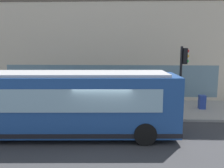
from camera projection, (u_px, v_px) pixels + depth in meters
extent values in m
plane|color=#38383A|center=(104.00, 138.00, 11.67)|extent=(120.00, 120.00, 0.00)
cube|color=#9E9991|center=(109.00, 109.00, 16.68)|extent=(4.96, 40.00, 0.15)
cube|color=beige|center=(113.00, 15.00, 21.59)|extent=(7.17, 22.88, 13.73)
cube|color=brown|center=(111.00, 0.00, 18.09)|extent=(0.36, 22.42, 0.24)
cube|color=slate|center=(111.00, 81.00, 18.93)|extent=(0.12, 16.02, 2.40)
cube|color=#1E478C|center=(71.00, 103.00, 11.74)|extent=(2.94, 10.10, 2.70)
cube|color=silver|center=(70.00, 74.00, 11.52)|extent=(2.52, 9.09, 0.12)
cube|color=#8CB2C6|center=(74.00, 90.00, 12.93)|extent=(0.43, 8.19, 1.00)
cube|color=#8CB2C6|center=(65.00, 101.00, 10.43)|extent=(0.43, 8.19, 1.00)
cube|color=black|center=(71.00, 127.00, 11.93)|extent=(2.99, 10.14, 0.20)
cylinder|color=black|center=(6.00, 118.00, 13.04)|extent=(0.34, 1.01, 1.00)
cylinder|color=black|center=(139.00, 118.00, 13.06)|extent=(0.34, 1.01, 1.00)
cylinder|color=black|center=(145.00, 134.00, 10.79)|extent=(0.34, 1.01, 1.00)
cylinder|color=black|center=(180.00, 82.00, 14.31)|extent=(0.14, 0.14, 4.09)
cube|color=black|center=(185.00, 56.00, 14.07)|extent=(0.32, 0.24, 0.90)
sphere|color=red|center=(187.00, 51.00, 14.02)|extent=(0.20, 0.20, 0.20)
sphere|color=yellow|center=(187.00, 56.00, 14.06)|extent=(0.20, 0.20, 0.20)
sphere|color=green|center=(187.00, 61.00, 14.10)|extent=(0.20, 0.20, 0.20)
cylinder|color=gold|center=(111.00, 107.00, 15.79)|extent=(0.24, 0.24, 0.55)
sphere|color=gold|center=(111.00, 101.00, 15.74)|extent=(0.22, 0.22, 0.22)
cylinder|color=gold|center=(114.00, 106.00, 15.78)|extent=(0.10, 0.12, 0.10)
cylinder|color=gold|center=(111.00, 105.00, 15.95)|extent=(0.12, 0.10, 0.10)
cylinder|color=#8C3F8C|center=(86.00, 104.00, 15.80)|extent=(0.14, 0.14, 0.86)
cylinder|color=#8C3F8C|center=(88.00, 105.00, 15.71)|extent=(0.14, 0.14, 0.86)
cylinder|color=#3359A5|center=(87.00, 92.00, 15.63)|extent=(0.32, 0.32, 0.68)
sphere|color=#9E704C|center=(87.00, 85.00, 15.56)|extent=(0.23, 0.23, 0.23)
cube|color=#263F99|center=(202.00, 102.00, 16.33)|extent=(0.44, 0.40, 0.90)
cube|color=#8CB2C6|center=(205.00, 99.00, 16.29)|extent=(0.35, 0.03, 0.30)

